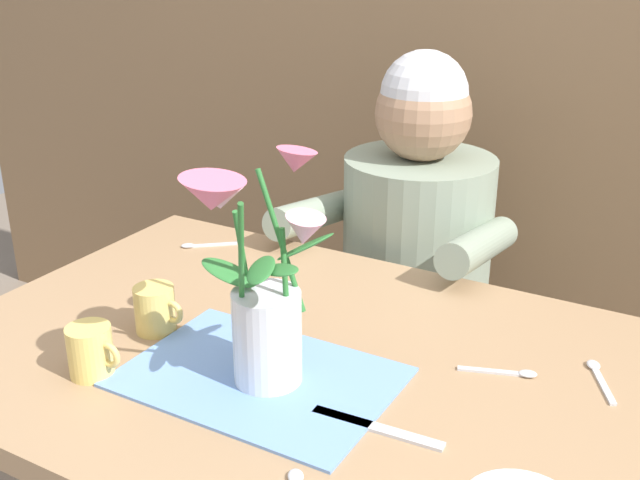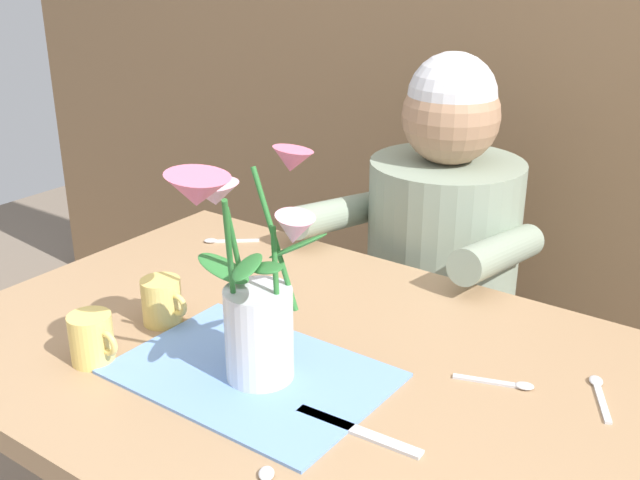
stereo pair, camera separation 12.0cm
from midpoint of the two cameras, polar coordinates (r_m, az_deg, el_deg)
name	(u,v)px [view 2 (the right image)]	position (r m, az deg, el deg)	size (l,w,h in m)	color
dining_table	(304,406)	(1.29, 1.50, -12.26)	(1.20, 0.80, 0.74)	#9E7A56
seated_person	(438,301)	(1.83, 10.62, -4.53)	(0.45, 0.47, 1.14)	#4C4C56
striped_placemat	(252,373)	(1.18, -2.14, -9.92)	(0.40, 0.28, 0.01)	#6B93D1
flower_vase	(252,289)	(1.10, -1.93, -3.73)	(0.22, 0.27, 0.35)	silver
dinner_knife	(358,431)	(1.07, 6.10, -13.98)	(0.19, 0.02, 0.01)	silver
tea_cup	(92,339)	(1.23, -13.86, -7.18)	(0.09, 0.07, 0.08)	#E5C666
ceramic_mug	(162,301)	(1.33, -9.08, -4.56)	(0.09, 0.07, 0.08)	#E5C666
spoon_0	(599,391)	(1.23, 22.63, -10.35)	(0.07, 0.11, 0.01)	silver
spoon_2	(223,241)	(1.67, -5.19, -0.09)	(0.10, 0.09, 0.01)	silver
spoon_3	(506,384)	(1.21, 16.46, -10.24)	(0.12, 0.05, 0.01)	silver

